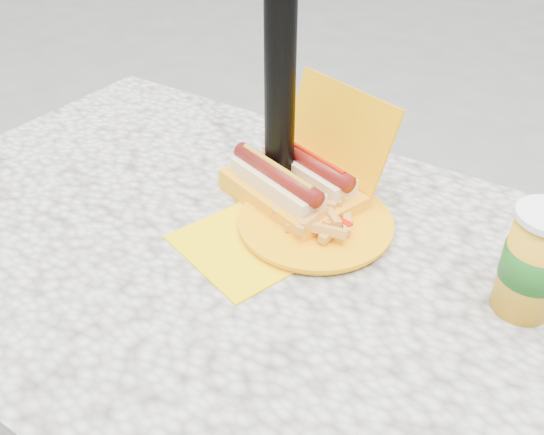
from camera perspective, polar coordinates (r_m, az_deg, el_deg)
The scene contains 4 objects.
picnic_table at distance 0.98m, azimuth -4.45°, elevation -7.15°, with size 1.20×0.80×0.75m.
hotdog_box at distance 0.98m, azimuth 2.39°, elevation 3.69°, with size 0.28×0.26×0.18m.
fries_plate at distance 0.93m, azimuth 3.86°, elevation -0.48°, with size 0.31×0.34×0.05m.
soda_cup at distance 0.82m, azimuth 24.55°, elevation -4.08°, with size 0.08×0.08×0.16m.
Camera 1 is at (0.46, -0.55, 1.31)m, focal length 38.00 mm.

